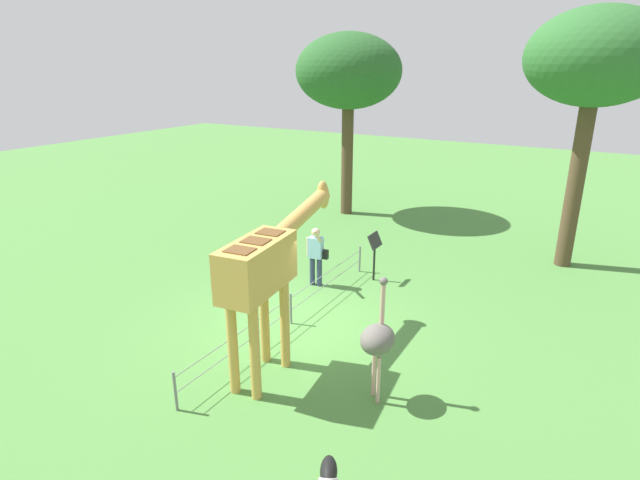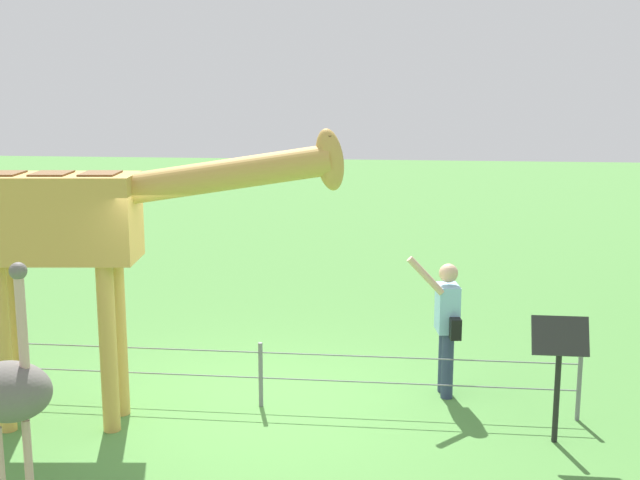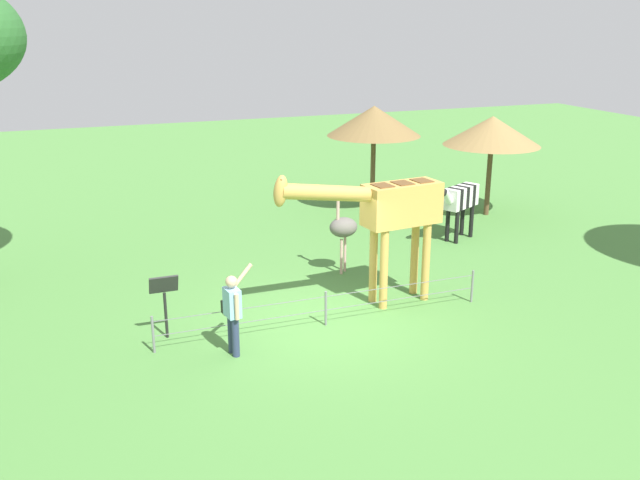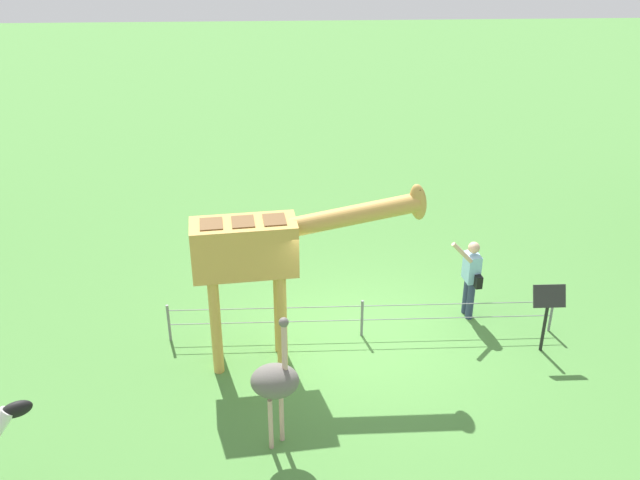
{
  "view_description": "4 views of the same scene",
  "coord_description": "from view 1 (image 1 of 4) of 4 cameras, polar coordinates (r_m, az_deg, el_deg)",
  "views": [
    {
      "loc": [
        -8.44,
        -5.61,
        5.53
      ],
      "look_at": [
        0.53,
        -0.38,
        1.91
      ],
      "focal_mm": 28.4,
      "sensor_mm": 36.0,
      "label": 1
    },
    {
      "loc": [
        1.67,
        -8.65,
        3.64
      ],
      "look_at": [
        0.67,
        0.07,
        1.94
      ],
      "focal_mm": 46.25,
      "sensor_mm": 36.0,
      "label": 2
    },
    {
      "loc": [
        4.8,
        12.39,
        6.11
      ],
      "look_at": [
        -0.18,
        -0.75,
        1.59
      ],
      "focal_mm": 39.2,
      "sensor_mm": 36.0,
      "label": 3
    },
    {
      "loc": [
        -1.24,
        -11.05,
        7.78
      ],
      "look_at": [
        -0.76,
        0.25,
        1.9
      ],
      "focal_mm": 41.02,
      "sensor_mm": 36.0,
      "label": 4
    }
  ],
  "objects": [
    {
      "name": "ostrich",
      "position": [
        8.67,
        6.52,
        -11.06
      ],
      "size": [
        0.7,
        0.56,
        2.25
      ],
      "color": "#CC9E93",
      "rests_on": "ground_plane"
    },
    {
      "name": "info_sign",
      "position": [
        13.47,
        6.18,
        -0.78
      ],
      "size": [
        0.56,
        0.21,
        1.32
      ],
      "color": "black",
      "rests_on": "ground_plane"
    },
    {
      "name": "giraffe",
      "position": [
        9.08,
        -6.01,
        -2.84
      ],
      "size": [
        3.92,
        0.92,
        3.18
      ],
      "color": "gold",
      "rests_on": "ground_plane"
    },
    {
      "name": "ground_plane",
      "position": [
        11.54,
        -3.02,
        -9.43
      ],
      "size": [
        60.0,
        60.0,
        0.0
      ],
      "primitive_type": "plane",
      "color": "#4C843D"
    },
    {
      "name": "wire_fence",
      "position": [
        11.38,
        -3.3,
        -7.57
      ],
      "size": [
        7.05,
        0.05,
        0.75
      ],
      "color": "slate",
      "rests_on": "ground_plane"
    },
    {
      "name": "tree_northeast",
      "position": [
        19.17,
        3.24,
        18.29
      ],
      "size": [
        3.83,
        3.83,
        6.63
      ],
      "color": "brown",
      "rests_on": "ground_plane"
    },
    {
      "name": "visitor",
      "position": [
        13.08,
        -0.44,
        -1.49
      ],
      "size": [
        0.64,
        0.58,
        1.71
      ],
      "color": "navy",
      "rests_on": "ground_plane"
    },
    {
      "name": "tree_east",
      "position": [
        15.42,
        28.69,
        17.3
      ],
      "size": [
        3.58,
        3.58,
        6.95
      ],
      "color": "brown",
      "rests_on": "ground_plane"
    }
  ]
}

